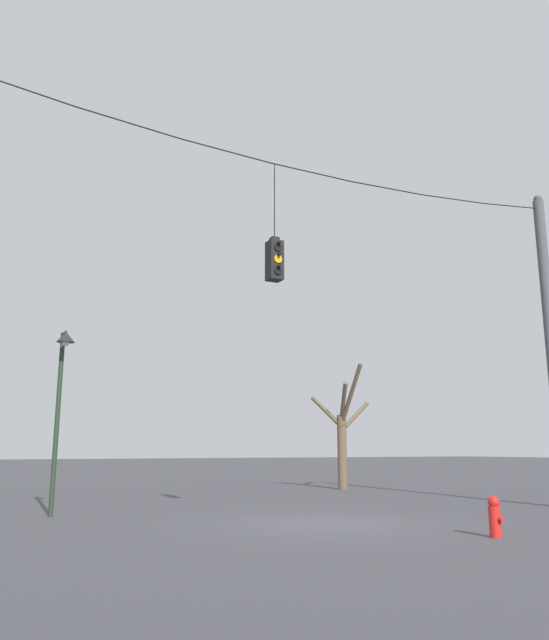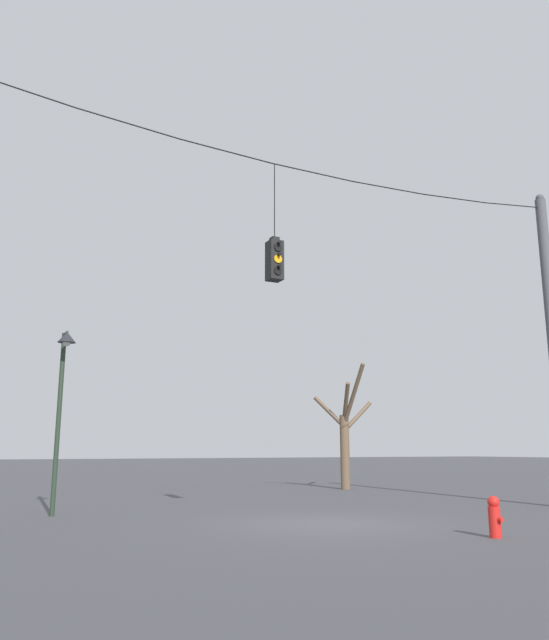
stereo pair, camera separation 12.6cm
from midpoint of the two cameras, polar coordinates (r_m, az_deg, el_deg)
The scene contains 6 objects.
ground_plane at distance 14.40m, azimuth 5.05°, elevation -18.10°, with size 200.00×200.00×0.00m, color #424247.
span_wire at distance 16.20m, azimuth 3.81°, elevation 13.87°, with size 16.29×0.03×0.56m.
traffic_light_over_intersection at distance 14.74m, azimuth 0.26°, elevation 5.55°, with size 0.34×0.46×2.94m.
street_lamp at distance 16.65m, azimuth -18.60°, elevation -5.24°, with size 0.45×0.78×4.56m.
bare_tree at distance 26.46m, azimuth 6.68°, elevation -10.38°, with size 2.53×2.74×5.02m.
fire_hydrant at distance 12.84m, azimuth 19.75°, elevation -16.55°, with size 0.22×0.30×0.75m.
Camera 2 is at (-7.39, -12.25, 1.61)m, focal length 35.00 mm.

